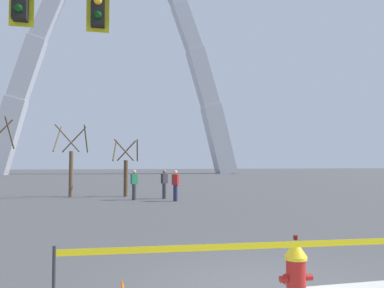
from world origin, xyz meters
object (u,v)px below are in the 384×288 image
object	(u,v)px
pedestrian_walking_left	(164,184)
pedestrian_walking_right	(134,185)
fire_hydrant	(296,275)
pedestrian_standing_center	(175,185)
monument_arch	(119,65)

from	to	relation	value
pedestrian_walking_left	pedestrian_walking_right	xyz separation A→B (m)	(-1.67, -0.34, 0.00)
fire_hydrant	pedestrian_standing_center	bearing A→B (deg)	85.88
pedestrian_walking_left	fire_hydrant	bearing A→B (deg)	-92.51
monument_arch	pedestrian_standing_center	xyz separation A→B (m)	(1.17, -49.43, -18.75)
monument_arch	pedestrian_standing_center	world-z (taller)	monument_arch
pedestrian_standing_center	pedestrian_walking_right	distance (m)	2.32
pedestrian_standing_center	pedestrian_walking_left	bearing A→B (deg)	103.22
pedestrian_walking_left	pedestrian_standing_center	distance (m)	1.52
pedestrian_walking_left	pedestrian_walking_right	bearing A→B (deg)	-168.62
fire_hydrant	pedestrian_walking_left	world-z (taller)	pedestrian_walking_left
fire_hydrant	monument_arch	bearing A→B (deg)	90.10
fire_hydrant	pedestrian_walking_right	bearing A→B (deg)	93.48
pedestrian_walking_left	pedestrian_walking_right	distance (m)	1.70
monument_arch	pedestrian_walking_right	bearing A→B (deg)	-91.00
monument_arch	pedestrian_standing_center	bearing A→B (deg)	-88.64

